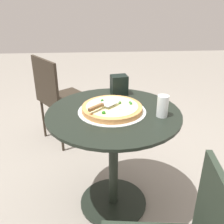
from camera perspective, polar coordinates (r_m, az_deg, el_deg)
ground_plane at (r=1.95m, az=0.30°, el=-19.62°), size 10.00×10.00×0.00m
patio_table at (r=1.62m, az=0.34°, el=-6.70°), size 0.81×0.81×0.73m
pizza_on_tray at (r=1.52m, az=0.01°, el=0.77°), size 0.41×0.41×0.05m
pizza_server at (r=1.46m, az=-2.23°, el=1.58°), size 0.19×0.18×0.02m
drinking_cup at (r=1.47m, az=11.29°, el=1.31°), size 0.06×0.06×0.13m
napkin_dispenser at (r=1.76m, az=1.60°, el=6.08°), size 0.12×0.11×0.14m
patio_chair_far at (r=2.45m, az=-11.96°, el=3.90°), size 0.58×0.58×0.85m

